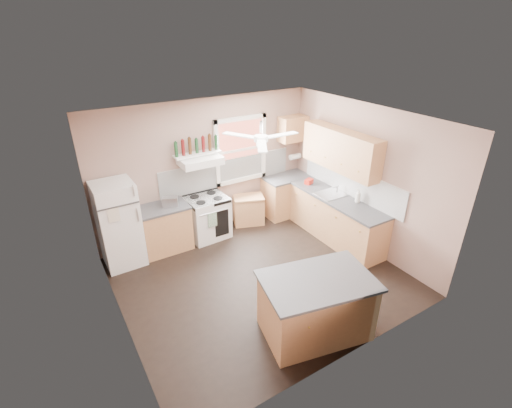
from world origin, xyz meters
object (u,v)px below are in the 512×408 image
toaster (170,202)px  island (316,307)px  stove (208,217)px  cart (248,210)px  refrigerator (119,225)px

toaster → island: size_ratio=0.20×
stove → cart: (0.98, 0.05, -0.12)m
toaster → cart: toaster is taller
cart → island: island is taller
island → stove: bearing=105.3°
refrigerator → stove: 1.72m
toaster → stove: toaster is taller
cart → island: 3.29m
refrigerator → cart: refrigerator is taller
stove → cart: 0.98m
refrigerator → toaster: 0.97m
refrigerator → cart: bearing=1.0°
toaster → cart: bearing=25.5°
refrigerator → toaster: refrigerator is taller
toaster → refrigerator: bearing=-158.2°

